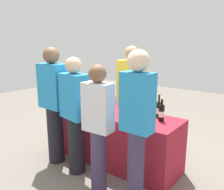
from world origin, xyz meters
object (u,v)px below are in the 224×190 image
object	(u,v)px
wine_bottle_3	(132,106)
guest_2	(98,124)
guest_3	(137,121)
ice_bucket	(75,99)
server_pouring	(131,94)
guest_0	(54,102)
wine_bottle_2	(101,100)
wine_glass_1	(90,103)
wine_bottle_0	(80,97)
wine_bottle_5	(161,113)
guest_1	(75,113)
wine_bottle_4	(159,110)
wine_glass_4	(130,112)
wine_glass_2	(105,107)
wine_bottle_1	(85,97)
wine_glass_3	(121,109)
wine_glass_0	(83,100)
wine_glass_5	(134,114)
menu_board	(114,115)

from	to	relation	value
wine_bottle_3	guest_2	bearing A→B (deg)	-86.49
guest_3	guest_2	bearing A→B (deg)	-170.70
ice_bucket	guest_3	bearing A→B (deg)	-19.75
server_pouring	guest_0	size ratio (longest dim) A/B	1.00
wine_bottle_2	ice_bucket	xyz separation A→B (m)	(-0.45, -0.13, -0.02)
wine_glass_1	ice_bucket	xyz separation A→B (m)	(-0.41, 0.09, -0.02)
wine_bottle_0	guest_0	xyz separation A→B (m)	(0.09, -0.61, 0.04)
wine_bottle_5	guest_1	bearing A→B (deg)	-146.80
guest_0	guest_2	bearing A→B (deg)	-7.67
wine_bottle_4	guest_3	bearing A→B (deg)	-80.72
server_pouring	wine_glass_4	bearing A→B (deg)	116.74
wine_glass_2	server_pouring	bearing A→B (deg)	92.65
wine_bottle_1	guest_3	size ratio (longest dim) A/B	0.19
wine_glass_4	guest_0	xyz separation A→B (m)	(-1.05, -0.41, 0.05)
wine_bottle_3	wine_glass_3	size ratio (longest dim) A/B	2.09
wine_bottle_3	ice_bucket	xyz separation A→B (m)	(-1.00, -0.15, -0.03)
wine_bottle_0	server_pouring	size ratio (longest dim) A/B	0.17
wine_bottle_2	server_pouring	xyz separation A→B (m)	(0.22, 0.51, 0.04)
wine_bottle_2	wine_glass_0	distance (m)	0.29
wine_bottle_1	wine_glass_5	xyz separation A→B (m)	(1.10, -0.24, -0.02)
wine_bottle_2	ice_bucket	bearing A→B (deg)	-164.12
wine_bottle_4	ice_bucket	distance (m)	1.41
wine_bottle_3	server_pouring	bearing A→B (deg)	124.11
wine_glass_4	guest_2	size ratio (longest dim) A/B	0.09
wine_glass_3	server_pouring	bearing A→B (deg)	113.10
guest_0	wine_bottle_3	bearing A→B (deg)	35.47
guest_1	guest_2	bearing A→B (deg)	-2.79
wine_bottle_1	guest_0	bearing A→B (deg)	-91.96
wine_glass_0	server_pouring	xyz separation A→B (m)	(0.47, 0.66, 0.05)
wine_bottle_5	guest_2	world-z (taller)	guest_2
wine_bottle_1	ice_bucket	size ratio (longest dim) A/B	1.44
guest_0	wine_bottle_1	bearing A→B (deg)	87.93
wine_bottle_5	guest_1	xyz separation A→B (m)	(-0.95, -0.62, -0.03)
wine_bottle_0	wine_glass_0	size ratio (longest dim) A/B	2.13
wine_glass_3	wine_glass_5	world-z (taller)	wine_glass_3
wine_bottle_3	guest_3	xyz separation A→B (m)	(0.52, -0.70, 0.07)
ice_bucket	guest_2	xyz separation A→B (m)	(1.05, -0.63, -0.02)
menu_board	guest_3	bearing A→B (deg)	-55.42
wine_bottle_1	guest_2	world-z (taller)	guest_2
wine_bottle_4	wine_glass_5	distance (m)	0.38
guest_1	wine_bottle_4	bearing A→B (deg)	49.73
wine_bottle_3	wine_glass_1	distance (m)	0.64
wine_bottle_0	server_pouring	world-z (taller)	server_pouring
wine_bottle_5	wine_glass_2	xyz separation A→B (m)	(-0.79, -0.19, -0.02)
wine_bottle_0	guest_2	size ratio (longest dim) A/B	0.19
wine_glass_1	server_pouring	size ratio (longest dim) A/B	0.08
wine_glass_3	wine_bottle_3	bearing A→B (deg)	83.65
wine_glass_0	wine_glass_3	bearing A→B (deg)	-3.32
wine_glass_1	wine_glass_3	xyz separation A→B (m)	(0.56, 0.02, 0.01)
wine_bottle_0	wine_glass_1	world-z (taller)	wine_bottle_0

